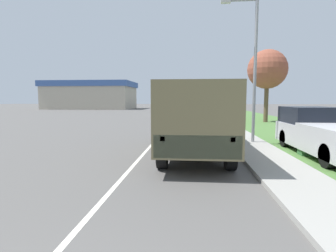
{
  "coord_description": "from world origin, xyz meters",
  "views": [
    {
      "loc": [
        1.83,
        -0.25,
        2.1
      ],
      "look_at": [
        0.8,
        11.46,
        0.92
      ],
      "focal_mm": 28.0,
      "sensor_mm": 36.0,
      "label": 1
    }
  ],
  "objects_px": {
    "lamp_post": "(251,56)",
    "car_second_ahead": "(161,110)",
    "car_third_ahead": "(172,108)",
    "military_truck": "(195,114)",
    "car_nearest_ahead": "(189,115)",
    "pickup_truck": "(324,133)"
  },
  "relations": [
    {
      "from": "car_second_ahead",
      "to": "lamp_post",
      "type": "distance_m",
      "value": 22.92
    },
    {
      "from": "lamp_post",
      "to": "car_second_ahead",
      "type": "bearing_deg",
      "value": 107.05
    },
    {
      "from": "military_truck",
      "to": "pickup_truck",
      "type": "bearing_deg",
      "value": 1.28
    },
    {
      "from": "car_nearest_ahead",
      "to": "lamp_post",
      "type": "bearing_deg",
      "value": -76.7
    },
    {
      "from": "car_nearest_ahead",
      "to": "car_second_ahead",
      "type": "relative_size",
      "value": 0.97
    },
    {
      "from": "pickup_truck",
      "to": "lamp_post",
      "type": "distance_m",
      "value": 4.55
    },
    {
      "from": "pickup_truck",
      "to": "lamp_post",
      "type": "relative_size",
      "value": 0.85
    },
    {
      "from": "car_nearest_ahead",
      "to": "car_third_ahead",
      "type": "distance_m",
      "value": 19.56
    },
    {
      "from": "pickup_truck",
      "to": "car_third_ahead",
      "type": "bearing_deg",
      "value": 103.87
    },
    {
      "from": "military_truck",
      "to": "lamp_post",
      "type": "distance_m",
      "value": 4.26
    },
    {
      "from": "car_nearest_ahead",
      "to": "car_third_ahead",
      "type": "height_order",
      "value": "car_nearest_ahead"
    },
    {
      "from": "car_third_ahead",
      "to": "lamp_post",
      "type": "bearing_deg",
      "value": -79.25
    },
    {
      "from": "car_nearest_ahead",
      "to": "pickup_truck",
      "type": "height_order",
      "value": "pickup_truck"
    },
    {
      "from": "military_truck",
      "to": "lamp_post",
      "type": "bearing_deg",
      "value": 42.15
    },
    {
      "from": "pickup_truck",
      "to": "car_nearest_ahead",
      "type": "bearing_deg",
      "value": 109.92
    },
    {
      "from": "car_second_ahead",
      "to": "car_third_ahead",
      "type": "xyz_separation_m",
      "value": [
        0.64,
        9.96,
        -0.07
      ]
    },
    {
      "from": "military_truck",
      "to": "car_third_ahead",
      "type": "bearing_deg",
      "value": 95.83
    },
    {
      "from": "car_second_ahead",
      "to": "car_third_ahead",
      "type": "height_order",
      "value": "car_second_ahead"
    },
    {
      "from": "pickup_truck",
      "to": "lamp_post",
      "type": "bearing_deg",
      "value": 136.98
    },
    {
      "from": "car_second_ahead",
      "to": "pickup_truck",
      "type": "relative_size",
      "value": 0.81
    },
    {
      "from": "lamp_post",
      "to": "car_third_ahead",
      "type": "bearing_deg",
      "value": 100.75
    },
    {
      "from": "military_truck",
      "to": "car_nearest_ahead",
      "type": "bearing_deg",
      "value": 91.46
    }
  ]
}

